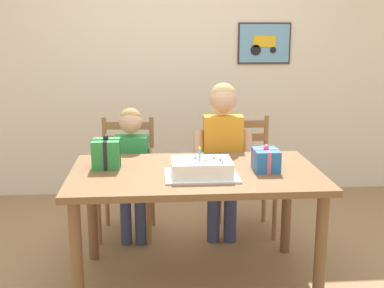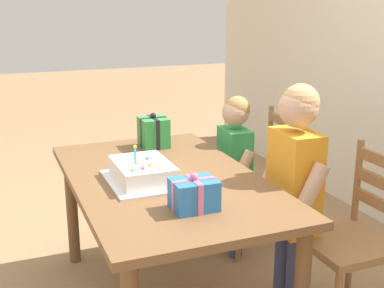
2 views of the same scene
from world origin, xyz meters
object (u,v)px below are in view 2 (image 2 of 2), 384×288
at_px(birthday_cake, 143,173).
at_px(chair_right, 355,239).
at_px(gift_box_beside_cake, 194,194).
at_px(chair_left, 261,179).
at_px(dining_table, 165,194).
at_px(gift_box_red_large, 154,132).
at_px(child_younger, 234,161).
at_px(child_older, 294,178).

relative_size(birthday_cake, chair_right, 0.48).
xyz_separation_m(birthday_cake, chair_right, (0.45, 0.96, -0.33)).
xyz_separation_m(gift_box_beside_cake, chair_left, (-0.92, 0.86, -0.35)).
bearing_deg(chair_left, birthday_cake, -62.49).
relative_size(dining_table, chair_right, 1.69).
height_order(birthday_cake, gift_box_red_large, gift_box_red_large).
bearing_deg(child_younger, chair_right, 14.32).
relative_size(chair_left, child_younger, 0.87).
bearing_deg(dining_table, chair_left, 119.56).
distance_m(gift_box_beside_cake, child_older, 0.66).
distance_m(dining_table, gift_box_beside_cake, 0.47).
distance_m(chair_right, child_younger, 0.94).
height_order(gift_box_red_large, child_younger, child_younger).
bearing_deg(child_younger, birthday_cake, -58.49).
xyz_separation_m(chair_left, child_older, (0.73, -0.23, 0.28)).
distance_m(gift_box_red_large, child_older, 0.95).
distance_m(birthday_cake, child_younger, 0.87).
relative_size(dining_table, child_younger, 1.48).
bearing_deg(child_younger, child_older, -0.03).
bearing_deg(gift_box_beside_cake, child_older, 106.45).
bearing_deg(dining_table, child_younger, 124.84).
relative_size(birthday_cake, child_older, 0.36).
xyz_separation_m(gift_box_red_large, chair_left, (0.08, 0.72, -0.37)).
xyz_separation_m(birthday_cake, child_younger, (-0.45, 0.73, -0.16)).
distance_m(birthday_cake, gift_box_red_large, 0.64).
xyz_separation_m(gift_box_beside_cake, child_older, (-0.18, 0.63, -0.07)).
height_order(dining_table, child_older, child_older).
xyz_separation_m(dining_table, child_younger, (-0.42, 0.61, -0.02)).
relative_size(gift_box_beside_cake, chair_right, 0.21).
xyz_separation_m(birthday_cake, gift_box_beside_cake, (0.41, 0.11, 0.02)).
distance_m(gift_box_beside_cake, child_younger, 1.08).
height_order(chair_right, child_younger, child_younger).
bearing_deg(gift_box_red_large, child_older, 30.87).
height_order(birthday_cake, child_younger, child_younger).
bearing_deg(chair_right, gift_box_red_large, -145.32).
bearing_deg(child_younger, gift_box_red_large, -105.59).
bearing_deg(gift_box_red_large, birthday_cake, -22.77).
bearing_deg(birthday_cake, child_younger, 121.51).
xyz_separation_m(dining_table, chair_right, (0.48, 0.84, -0.19)).
distance_m(birthday_cake, chair_right, 1.11).
xyz_separation_m(chair_right, child_younger, (-0.90, -0.23, 0.17)).
bearing_deg(birthday_cake, child_older, 72.62).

